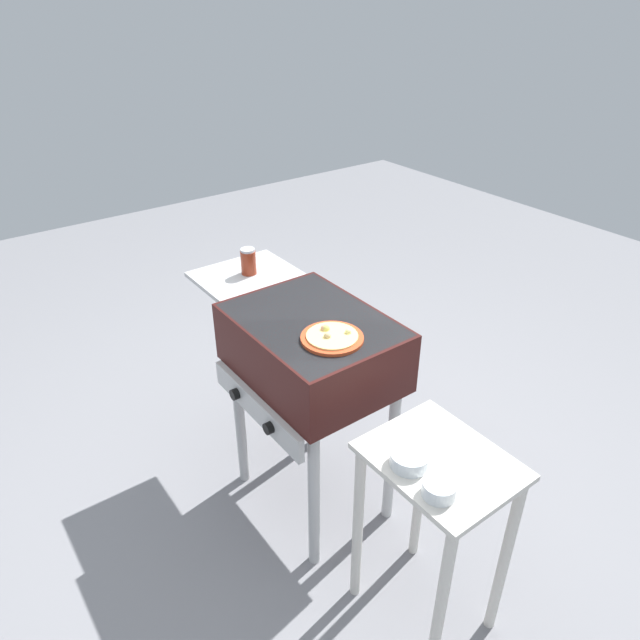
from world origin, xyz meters
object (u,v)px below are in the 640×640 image
at_px(topping_bowl_near, 410,459).
at_px(topping_bowl_far, 439,489).
at_px(sauce_jar, 248,261).
at_px(prep_table, 434,506).
at_px(grill, 309,351).
at_px(pizza_cheese, 332,337).

bearing_deg(topping_bowl_near, topping_bowl_far, -6.88).
bearing_deg(sauce_jar, prep_table, -0.60).
height_order(prep_table, topping_bowl_far, topping_bowl_far).
xyz_separation_m(grill, pizza_cheese, (0.17, -0.02, 0.15)).
relative_size(grill, sauce_jar, 8.58).
bearing_deg(topping_bowl_far, sauce_jar, 174.34).
bearing_deg(sauce_jar, topping_bowl_far, -5.66).
xyz_separation_m(pizza_cheese, prep_table, (0.51, 0.03, -0.39)).
bearing_deg(sauce_jar, pizza_cheese, -3.40).
height_order(grill, sauce_jar, sauce_jar).
bearing_deg(topping_bowl_far, prep_table, 130.35).
bearing_deg(pizza_cheese, grill, 172.91).
relative_size(prep_table, topping_bowl_far, 7.42).
distance_m(sauce_jar, topping_bowl_far, 1.24).
bearing_deg(grill, topping_bowl_near, -7.98).
height_order(grill, topping_bowl_near, grill).
relative_size(sauce_jar, topping_bowl_far, 1.15).
relative_size(grill, topping_bowl_far, 9.82).
relative_size(pizza_cheese, sauce_jar, 1.95).
relative_size(grill, pizza_cheese, 4.40).
bearing_deg(sauce_jar, topping_bowl_near, -5.52).
relative_size(pizza_cheese, topping_bowl_near, 1.84).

